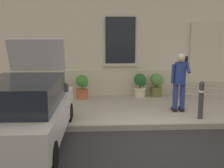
% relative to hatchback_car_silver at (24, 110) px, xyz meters
% --- Properties ---
extents(ground_plane, '(80.00, 80.00, 0.00)m').
position_rel_hatchback_car_silver_xyz_m(ground_plane, '(2.82, -0.08, -0.80)').
color(ground_plane, '#232326').
extents(sidewalk, '(24.00, 3.60, 0.15)m').
position_rel_hatchback_car_silver_xyz_m(sidewalk, '(2.82, 2.72, -0.72)').
color(sidewalk, '#99968E').
rests_on(sidewalk, ground).
extents(curb_edge, '(24.00, 0.12, 0.15)m').
position_rel_hatchback_car_silver_xyz_m(curb_edge, '(2.82, 0.86, -0.72)').
color(curb_edge, gray).
rests_on(curb_edge, ground).
extents(entrance_stoop, '(1.98, 0.96, 0.48)m').
position_rel_hatchback_car_silver_xyz_m(entrance_stoop, '(5.71, 4.15, -0.46)').
color(entrance_stoop, '#9E998E').
rests_on(entrance_stoop, sidewalk).
extents(hatchback_car_silver, '(1.87, 4.10, 2.34)m').
position_rel_hatchback_car_silver_xyz_m(hatchback_car_silver, '(0.00, 0.00, 0.00)').
color(hatchback_car_silver, '#B7B7BF').
rests_on(hatchback_car_silver, ground).
extents(bollard_near_person, '(0.15, 0.15, 1.04)m').
position_rel_hatchback_car_silver_xyz_m(bollard_near_person, '(4.44, 1.27, -0.09)').
color(bollard_near_person, '#333338').
rests_on(bollard_near_person, sidewalk).
extents(bollard_far_left, '(0.15, 0.15, 1.04)m').
position_rel_hatchback_car_silver_xyz_m(bollard_far_left, '(0.79, 1.27, -0.09)').
color(bollard_far_left, '#333338').
rests_on(bollard_far_left, sidewalk).
extents(person_on_phone, '(0.51, 0.48, 1.75)m').
position_rel_hatchback_car_silver_xyz_m(person_on_phone, '(4.05, 2.00, 0.35)').
color(person_on_phone, navy).
rests_on(person_on_phone, sidewalk).
extents(planter_charcoal, '(0.44, 0.44, 0.86)m').
position_rel_hatchback_car_silver_xyz_m(planter_charcoal, '(-1.00, 3.95, -0.19)').
color(planter_charcoal, '#2D2D30').
rests_on(planter_charcoal, sidewalk).
extents(planter_terracotta, '(0.44, 0.44, 0.86)m').
position_rel_hatchback_car_silver_xyz_m(planter_terracotta, '(1.10, 3.94, -0.19)').
color(planter_terracotta, '#B25B38').
rests_on(planter_terracotta, sidewalk).
extents(planter_cream, '(0.44, 0.44, 0.86)m').
position_rel_hatchback_car_silver_xyz_m(planter_cream, '(3.21, 4.10, -0.19)').
color(planter_cream, beige).
rests_on(planter_cream, sidewalk).
extents(planter_olive, '(0.44, 0.44, 0.86)m').
position_rel_hatchback_car_silver_xyz_m(planter_olive, '(3.82, 4.15, -0.19)').
color(planter_olive, '#606B38').
rests_on(planter_olive, sidewalk).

